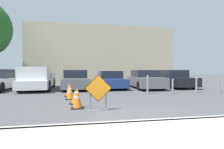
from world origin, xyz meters
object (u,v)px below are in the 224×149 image
at_px(pickup_truck, 38,80).
at_px(bollard_nearest, 148,84).
at_px(parked_car_third, 110,80).
at_px(traffic_cone_second, 75,97).
at_px(bollard_fourth, 219,85).
at_px(bollard_second, 173,86).
at_px(parked_car_fourth, 145,80).
at_px(bollard_third, 196,85).
at_px(traffic_cone_nearest, 77,98).
at_px(parked_car_second, 75,80).
at_px(traffic_cone_fourth, 69,90).
at_px(parked_car_fifth, 173,79).
at_px(road_closed_sign, 98,92).
at_px(traffic_cone_third, 70,92).

distance_m(pickup_truck, bollard_nearest, 7.73).
bearing_deg(parked_car_third, traffic_cone_second, 66.94).
distance_m(traffic_cone_second, parked_car_third, 6.59).
bearing_deg(bollard_fourth, pickup_truck, 162.57).
bearing_deg(bollard_second, parked_car_fourth, 97.77).
bearing_deg(bollard_third, parked_car_third, 140.81).
distance_m(traffic_cone_nearest, parked_car_second, 6.79).
relative_size(traffic_cone_fourth, parked_car_fifth, 0.15).
bearing_deg(parked_car_fourth, traffic_cone_nearest, 55.34).
height_order(road_closed_sign, traffic_cone_nearest, road_closed_sign).
bearing_deg(pickup_truck, parked_car_third, 179.35).
relative_size(parked_car_third, bollard_fourth, 4.96).
bearing_deg(parked_car_third, bollard_third, 140.12).
bearing_deg(traffic_cone_third, road_closed_sign, -67.73).
bearing_deg(parked_car_third, traffic_cone_nearest, 70.36).
bearing_deg(bollard_fourth, traffic_cone_second, -165.50).
height_order(bollard_second, bollard_third, bollard_third).
height_order(traffic_cone_second, pickup_truck, pickup_truck).
height_order(traffic_cone_nearest, traffic_cone_third, traffic_cone_nearest).
distance_m(parked_car_second, parked_car_fifth, 7.96).
distance_m(bollard_nearest, bollard_third, 3.15).
bearing_deg(parked_car_fifth, traffic_cone_fourth, 26.95).
xyz_separation_m(road_closed_sign, parked_car_third, (1.70, 7.51, -0.02)).
distance_m(parked_car_second, bollard_second, 6.80).
bearing_deg(parked_car_fifth, bollard_third, 82.46).
height_order(parked_car_fifth, bollard_nearest, parked_car_fifth).
bearing_deg(traffic_cone_fourth, traffic_cone_third, -83.54).
relative_size(parked_car_second, bollard_fourth, 4.95).
relative_size(traffic_cone_second, bollard_fourth, 0.70).
bearing_deg(traffic_cone_second, parked_car_fourth, 47.60).
bearing_deg(parked_car_third, parked_car_second, 4.22).
distance_m(traffic_cone_fourth, bollard_second, 5.99).
bearing_deg(traffic_cone_fourth, parked_car_fifth, 25.25).
bearing_deg(road_closed_sign, bollard_fourth, 24.82).
distance_m(traffic_cone_nearest, bollard_third, 7.78).
distance_m(traffic_cone_second, bollard_third, 7.55).
relative_size(traffic_cone_third, traffic_cone_fourth, 0.96).
bearing_deg(parked_car_fifth, bollard_nearest, 46.78).
distance_m(traffic_cone_fourth, bollard_fourth, 9.14).
height_order(bollard_nearest, bollard_fourth, bollard_nearest).
distance_m(parked_car_second, parked_car_fourth, 5.31).
bearing_deg(bollard_nearest, bollard_second, 0.00).
relative_size(traffic_cone_second, pickup_truck, 0.11).
height_order(parked_car_second, bollard_third, parked_car_second).
relative_size(bollard_third, bollard_fourth, 1.09).
bearing_deg(bollard_second, traffic_cone_third, -169.44).
distance_m(parked_car_fourth, bollard_second, 3.42).
relative_size(traffic_cone_third, pickup_truck, 0.13).
height_order(parked_car_third, parked_car_fourth, parked_car_fourth).
distance_m(traffic_cone_third, parked_car_fifth, 9.43).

